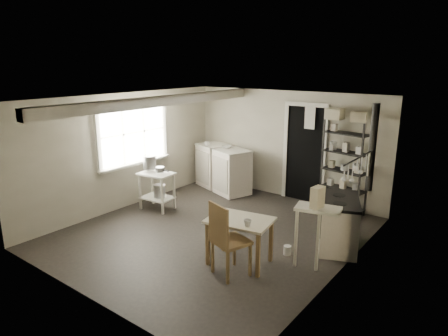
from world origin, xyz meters
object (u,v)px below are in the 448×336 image
Objects in this scene: prep_table at (157,190)px; work_table at (240,239)px; base_cabinets at (223,170)px; chair at (231,242)px; stockpot at (149,162)px; shelf_rack at (345,165)px; flour_sack at (324,204)px; stove at (339,221)px.

work_table is at bearing -17.89° from prep_table.
chair reaches higher than base_cabinets.
stockpot is 2.96m from work_table.
shelf_rack is at bearing 103.20° from chair.
stockpot is at bearing -136.87° from shelf_rack.
work_table is 1.87× the size of flour_sack.
shelf_rack is 3.30m from chair.
stockpot reaches higher than prep_table.
chair is (-0.32, -3.25, -0.47)m from shelf_rack.
shelf_rack is (2.75, 0.25, 0.49)m from base_cabinets.
shelf_rack is 1.71× the size of chair.
chair is at bearing -74.56° from work_table.
work_table is 0.85× the size of chair.
shelf_rack is at bearing 34.49° from prep_table.
chair is (2.88, -1.17, -0.46)m from stockpot.
chair reaches higher than stove.
flour_sack is at bearing 15.80° from base_cabinets.
stockpot is 3.80m from stove.
base_cabinets is at bearing 131.38° from work_table.
prep_table is 3.59m from stove.
shelf_rack reaches higher than work_table.
stove is at bearing 8.86° from prep_table.
flour_sack is at bearing 29.52° from stockpot.
base_cabinets is 3.86m from chair.
stockpot is 0.56× the size of flour_sack.
shelf_rack is (3.02, 2.07, 0.55)m from prep_table.
stove is (0.53, -1.52, -0.51)m from shelf_rack.
shelf_rack is 3.00m from work_table.
flour_sack is at bearing -107.95° from shelf_rack.
shelf_rack reaches higher than prep_table.
prep_table is 1.84m from base_cabinets.
work_table is at bearing -94.60° from flour_sack.
stockpot is 0.15× the size of shelf_rack.
chair reaches higher than work_table.
base_cabinets is 3.52m from stove.
stove is 1.68m from work_table.
prep_table is at bearing 175.24° from chair.
chair is (2.43, -2.99, 0.02)m from base_cabinets.
chair is at bearing -32.04° from base_cabinets.
stockpot is (-0.18, -0.01, 0.54)m from prep_table.
shelf_rack is (3.19, 2.08, 0.01)m from stockpot.
stockpot reaches higher than chair.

